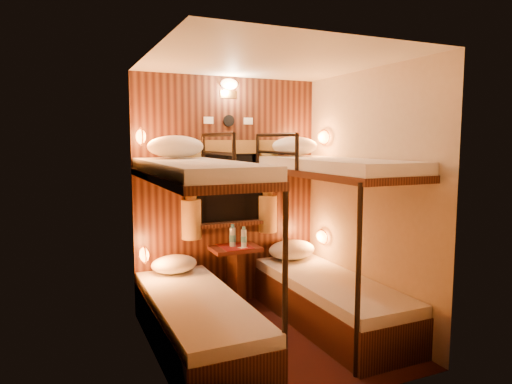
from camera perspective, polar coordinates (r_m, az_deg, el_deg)
name	(u,v)px	position (r m, az deg, el deg)	size (l,w,h in m)	color
floor	(271,339)	(4.23, 1.86, -17.91)	(2.10, 2.10, 0.00)	#33160D
ceiling	(272,61)	(3.91, 2.00, 16.08)	(2.10, 2.10, 0.00)	silver
wall_back	(228,192)	(4.85, -3.51, -0.01)	(2.40, 2.40, 0.00)	#C6B293
wall_front	(343,226)	(3.00, 10.78, -4.16)	(2.40, 2.40, 0.00)	#C6B293
wall_left	(154,212)	(3.57, -12.65, -2.49)	(2.40, 2.40, 0.00)	#C6B293
wall_right	(367,199)	(4.42, 13.66, -0.82)	(2.40, 2.40, 0.00)	#C6B293
back_panel	(229,192)	(4.84, -3.45, -0.03)	(2.00, 0.03, 2.40)	black
bunk_left	(197,285)	(3.87, -7.40, -11.46)	(0.72, 1.90, 1.82)	black
bunk_right	(330,267)	(4.40, 9.20, -9.28)	(0.72, 1.90, 1.82)	black
window	(230,194)	(4.81, -3.32, -0.29)	(1.00, 0.12, 0.79)	black
curtains	(231,187)	(4.77, -3.18, 0.65)	(1.10, 0.22, 1.00)	olive
back_fixtures	(229,92)	(4.80, -3.38, 12.43)	(0.54, 0.09, 0.48)	black
reading_lamps	(240,192)	(4.52, -1.96, 0.03)	(2.00, 0.20, 1.25)	orange
table	(235,269)	(4.82, -2.60, -9.57)	(0.50, 0.34, 0.66)	#501F12
bottle_left	(233,237)	(4.74, -2.94, -5.65)	(0.07, 0.07, 0.23)	#99BFE5
bottle_right	(244,238)	(4.74, -1.54, -5.78)	(0.06, 0.06, 0.21)	#99BFE5
sachet_a	(243,248)	(4.70, -1.69, -6.97)	(0.08, 0.06, 0.01)	silver
sachet_b	(240,246)	(4.79, -1.96, -6.74)	(0.07, 0.05, 0.00)	silver
pillow_lower_left	(174,264)	(4.58, -10.19, -8.86)	(0.45, 0.32, 0.18)	white
pillow_lower_right	(292,250)	(5.02, 4.49, -7.20)	(0.53, 0.38, 0.21)	white
pillow_upper_left	(176,147)	(4.27, -10.02, 5.61)	(0.52, 0.37, 0.21)	white
pillow_upper_right	(295,146)	(4.84, 4.88, 5.73)	(0.51, 0.36, 0.20)	white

